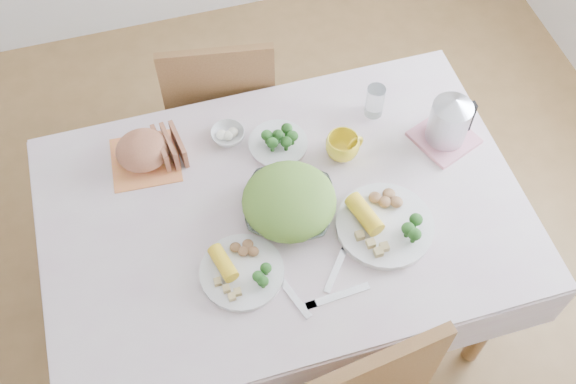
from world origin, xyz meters
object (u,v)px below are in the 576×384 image
object	(u,v)px
chair_far	(221,100)
dinner_plate_left	(242,272)
yellow_mug	(342,147)
dining_table	(284,265)
dinner_plate_right	(385,226)
electric_kettle	(451,116)
salad_bowl	(289,206)

from	to	relation	value
chair_far	dinner_plate_left	xyz separation A→B (m)	(-0.13, -0.93, 0.31)
dinner_plate_left	yellow_mug	size ratio (longest dim) A/B	2.26
dining_table	yellow_mug	world-z (taller)	yellow_mug
dinner_plate_right	electric_kettle	bearing A→B (deg)	40.48
yellow_mug	salad_bowl	bearing A→B (deg)	-144.14
dining_table	chair_far	world-z (taller)	chair_far
dinner_plate_left	dining_table	bearing A→B (deg)	45.54
chair_far	salad_bowl	bearing A→B (deg)	103.90
dinner_plate_right	electric_kettle	world-z (taller)	electric_kettle
dining_table	dinner_plate_right	distance (m)	0.51
chair_far	salad_bowl	distance (m)	0.83
dinner_plate_left	dinner_plate_right	world-z (taller)	dinner_plate_right
electric_kettle	dinner_plate_right	bearing A→B (deg)	-157.89
chair_far	salad_bowl	xyz separation A→B (m)	(0.06, -0.76, 0.33)
dining_table	chair_far	size ratio (longest dim) A/B	1.50
dining_table	dinner_plate_right	bearing A→B (deg)	-28.69
dining_table	yellow_mug	bearing A→B (deg)	31.60
yellow_mug	dining_table	bearing A→B (deg)	-148.40
dinner_plate_left	electric_kettle	xyz separation A→B (m)	(0.77, 0.30, 0.11)
salad_bowl	yellow_mug	bearing A→B (deg)	35.86
dining_table	electric_kettle	world-z (taller)	electric_kettle
salad_bowl	dinner_plate_right	xyz separation A→B (m)	(0.26, -0.14, -0.02)
dining_table	dinner_plate_left	world-z (taller)	dinner_plate_left
dining_table	electric_kettle	size ratio (longest dim) A/B	7.62
chair_far	dinner_plate_left	distance (m)	0.99
dining_table	salad_bowl	bearing A→B (deg)	-50.91
dinner_plate_right	electric_kettle	distance (m)	0.43
dining_table	dinner_plate_left	distance (m)	0.47
dining_table	dinner_plate_right	size ratio (longest dim) A/B	4.65
dining_table	chair_far	xyz separation A→B (m)	(-0.05, 0.75, 0.09)
salad_bowl	yellow_mug	distance (m)	0.28
salad_bowl	dining_table	bearing A→B (deg)	129.09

